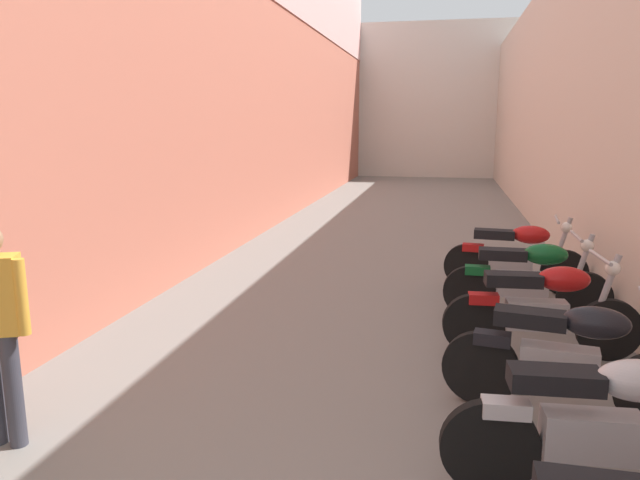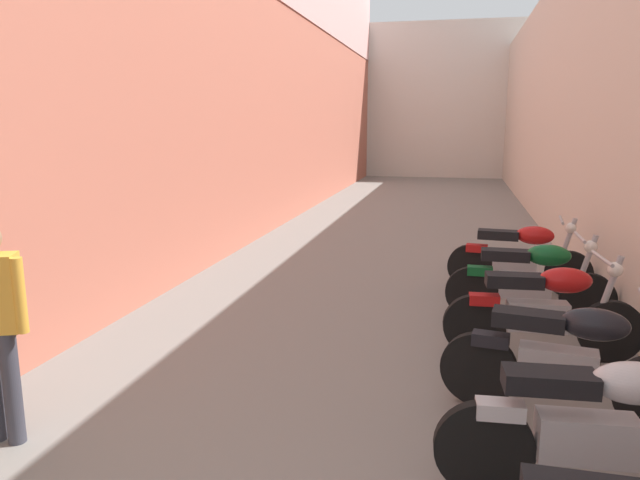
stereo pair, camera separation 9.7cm
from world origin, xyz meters
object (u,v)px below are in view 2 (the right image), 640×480
at_px(motorcycle_fifth, 567,357).
at_px(motorcycle_eighth, 520,255).
at_px(motorcycle_seventh, 531,279).
at_px(motorcycle_fourth, 598,426).
at_px(motorcycle_sixth, 544,308).

xyz_separation_m(motorcycle_fifth, motorcycle_eighth, (0.00, 3.53, 0.00)).
relative_size(motorcycle_seventh, motorcycle_eighth, 1.00).
bearing_deg(motorcycle_fifth, motorcycle_seventh, 90.00).
relative_size(motorcycle_fourth, motorcycle_seventh, 1.00).
distance_m(motorcycle_fifth, motorcycle_eighth, 3.53).
distance_m(motorcycle_sixth, motorcycle_seventh, 1.09).
height_order(motorcycle_fourth, motorcycle_eighth, same).
height_order(motorcycle_fourth, motorcycle_fifth, same).
relative_size(motorcycle_sixth, motorcycle_seventh, 1.00).
xyz_separation_m(motorcycle_seventh, motorcycle_eighth, (-0.00, 1.22, 0.00)).
bearing_deg(motorcycle_fourth, motorcycle_sixth, 90.00).
distance_m(motorcycle_fourth, motorcycle_seventh, 3.36).
bearing_deg(motorcycle_sixth, motorcycle_seventh, 90.00).
xyz_separation_m(motorcycle_fifth, motorcycle_sixth, (0.00, 1.22, 0.00)).
bearing_deg(motorcycle_fourth, motorcycle_eighth, 90.00).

